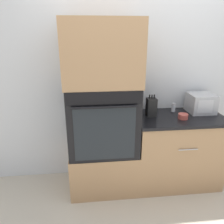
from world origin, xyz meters
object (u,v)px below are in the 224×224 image
object	(u,v)px
wall_oven	(103,118)
condiment_jar_near	(173,108)
knife_block	(151,107)
microwave	(201,103)
condiment_jar_mid	(152,107)
bowl	(183,116)

from	to	relation	value
wall_oven	condiment_jar_near	distance (m)	0.91
condiment_jar_near	knife_block	bearing A→B (deg)	-159.29
microwave	condiment_jar_mid	xyz separation A→B (m)	(-0.59, 0.11, -0.06)
bowl	condiment_jar_near	size ratio (longest dim) A/B	1.07
knife_block	condiment_jar_mid	size ratio (longest dim) A/B	2.42
knife_block	microwave	bearing A→B (deg)	6.11
wall_oven	condiment_jar_mid	xyz separation A→B (m)	(0.63, 0.22, 0.04)
bowl	condiment_jar_near	bearing A→B (deg)	95.03
microwave	condiment_jar_near	xyz separation A→B (m)	(-0.32, 0.05, -0.06)
microwave	knife_block	bearing A→B (deg)	-173.89
wall_oven	bowl	distance (m)	0.92
knife_block	bowl	world-z (taller)	knife_block
microwave	bowl	size ratio (longest dim) A/B	2.65
wall_oven	bowl	bearing A→B (deg)	-4.98
knife_block	bowl	bearing A→B (deg)	-20.44
wall_oven	microwave	world-z (taller)	wall_oven
wall_oven	condiment_jar_near	bearing A→B (deg)	10.69
wall_oven	microwave	xyz separation A→B (m)	(1.22, 0.12, 0.11)
knife_block	condiment_jar_near	world-z (taller)	knife_block
condiment_jar_mid	condiment_jar_near	bearing A→B (deg)	-11.94
condiment_jar_near	condiment_jar_mid	xyz separation A→B (m)	(-0.26, 0.06, 0.00)
microwave	condiment_jar_mid	size ratio (longest dim) A/B	2.82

